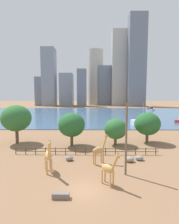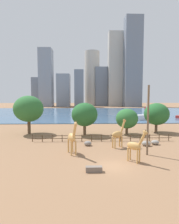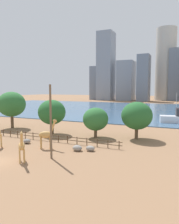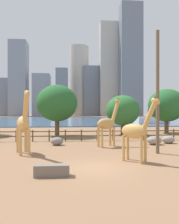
{
  "view_description": "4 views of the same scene",
  "coord_description": "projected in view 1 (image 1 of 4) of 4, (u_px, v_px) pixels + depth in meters",
  "views": [
    {
      "loc": [
        0.85,
        -18.86,
        10.9
      ],
      "look_at": [
        0.21,
        37.61,
        5.25
      ],
      "focal_mm": 28.0,
      "sensor_mm": 36.0,
      "label": 1
    },
    {
      "loc": [
        -3.43,
        -19.98,
        8.02
      ],
      "look_at": [
        -1.98,
        27.59,
        4.27
      ],
      "focal_mm": 28.0,
      "sensor_mm": 36.0,
      "label": 2
    },
    {
      "loc": [
        21.75,
        -19.81,
        9.29
      ],
      "look_at": [
        -2.75,
        34.99,
        2.88
      ],
      "focal_mm": 35.0,
      "sensor_mm": 36.0,
      "label": 3
    },
    {
      "loc": [
        -1.37,
        -12.9,
        3.34
      ],
      "look_at": [
        2.73,
        36.65,
        3.28
      ],
      "focal_mm": 35.0,
      "sensor_mm": 36.0,
      "label": 4
    }
  ],
  "objects": [
    {
      "name": "harbor_water",
      "position": [
        90.0,
        114.0,
        96.47
      ],
      "size": [
        180.0,
        86.0,
        0.2
      ],
      "primitive_type": "cube",
      "color": "#3D6084",
      "rests_on": "ground"
    },
    {
      "name": "giraffe_companion",
      "position": [
        99.0,
        150.0,
        27.42
      ],
      "size": [
        2.81,
        1.92,
        4.75
      ],
      "rotation": [
        0.0,
        0.0,
        0.51
      ],
      "color": "tan",
      "rests_on": "ground"
    },
    {
      "name": "skyline_tower_glass",
      "position": [
        82.0,
        88.0,
        162.71
      ],
      "size": [
        8.39,
        12.18,
        34.0
      ],
      "primitive_type": "cube",
      "color": "slate",
      "rests_on": "ground"
    },
    {
      "name": "skyline_block_right",
      "position": [
        67.0,
        90.0,
        171.5
      ],
      "size": [
        12.47,
        15.28,
        31.17
      ],
      "primitive_type": "cube",
      "color": "gray",
      "rests_on": "ground"
    },
    {
      "name": "skyline_tower_short",
      "position": [
        119.0,
        69.0,
        170.7
      ],
      "size": [
        14.29,
        10.73,
        72.39
      ],
      "primitive_type": "cube",
      "color": "#B7B2A8",
      "rests_on": "ground"
    },
    {
      "name": "giraffe_young",
      "position": [
        109.0,
        169.0,
        20.89
      ],
      "size": [
        2.33,
        2.45,
        4.38
      ],
      "rotation": [
        0.0,
        0.0,
        5.46
      ],
      "color": "tan",
      "rests_on": "ground"
    },
    {
      "name": "boulder_by_pole",
      "position": [
        139.0,
        158.0,
        29.05
      ],
      "size": [
        1.36,
        1.06,
        0.8
      ],
      "primitive_type": "ellipsoid",
      "color": "gray",
      "rests_on": "ground"
    },
    {
      "name": "utility_pole",
      "position": [
        126.0,
        139.0,
        23.32
      ],
      "size": [
        0.28,
        0.28,
        9.86
      ],
      "primitive_type": "cylinder",
      "color": "brown",
      "rests_on": "ground"
    },
    {
      "name": "tree_left_small",
      "position": [
        116.0,
        129.0,
        37.53
      ],
      "size": [
        4.87,
        4.87,
        5.73
      ],
      "color": "brown",
      "rests_on": "ground"
    },
    {
      "name": "skyline_block_central",
      "position": [
        49.0,
        77.0,
        168.7
      ],
      "size": [
        12.31,
        13.68,
        54.91
      ],
      "primitive_type": "cube",
      "color": "gray",
      "rests_on": "ground"
    },
    {
      "name": "boulder_near_fence",
      "position": [
        129.0,
        159.0,
        28.33
      ],
      "size": [
        1.52,
        1.16,
        0.87
      ],
      "primitive_type": "ellipsoid",
      "color": "gray",
      "rests_on": "ground"
    },
    {
      "name": "feeding_trough",
      "position": [
        61.0,
        196.0,
        18.36
      ],
      "size": [
        1.8,
        0.6,
        0.6
      ],
      "primitive_type": "cube",
      "color": "#72665B",
      "rests_on": "ground"
    },
    {
      "name": "skyline_block_left",
      "position": [
        104.0,
        86.0,
        180.83
      ],
      "size": [
        12.4,
        12.79,
        39.8
      ],
      "primitive_type": "cube",
      "color": "slate",
      "rests_on": "ground"
    },
    {
      "name": "boulder_small",
      "position": [
        69.0,
        158.0,
        28.87
      ],
      "size": [
        1.27,
        1.06,
        0.8
      ],
      "primitive_type": "ellipsoid",
      "color": "gray",
      "rests_on": "ground"
    },
    {
      "name": "tree_right_tall",
      "position": [
        147.0,
        124.0,
        39.26
      ],
      "size": [
        5.69,
        5.69,
        6.92
      ],
      "color": "brown",
      "rests_on": "ground"
    },
    {
      "name": "boat_barge",
      "position": [
        145.0,
        121.0,
        62.33
      ],
      "size": [
        9.42,
        4.84,
        8.08
      ],
      "rotation": [
        0.0,
        0.0,
        3.33
      ],
      "color": "silver",
      "rests_on": "harbor_water"
    },
    {
      "name": "skyline_block_wide",
      "position": [
        95.0,
        78.0,
        182.67
      ],
      "size": [
        15.62,
        15.62,
        56.8
      ],
      "primitive_type": "cylinder",
      "color": "#B7B2A8",
      "rests_on": "ground"
    },
    {
      "name": "ground_plane",
      "position": [
        90.0,
        114.0,
        99.46
      ],
      "size": [
        400.0,
        400.0,
        0.0
      ],
      "primitive_type": "plane",
      "color": "#8C6647"
    },
    {
      "name": "tree_center_broad",
      "position": [
        72.0,
        125.0,
        36.83
      ],
      "size": [
        5.62,
        5.62,
        7.06
      ],
      "color": "brown",
      "rests_on": "ground"
    },
    {
      "name": "boat_ferry",
      "position": [
        150.0,
        108.0,
        131.82
      ],
      "size": [
        4.47,
        3.19,
        3.8
      ],
      "rotation": [
        0.0,
        0.0,
        3.59
      ],
      "color": "#B22D28",
      "rests_on": "harbor_water"
    },
    {
      "name": "skyline_tower_needle",
      "position": [
        41.0,
        91.0,
        174.61
      ],
      "size": [
        8.89,
        13.03,
        28.14
      ],
      "primitive_type": "cube",
      "color": "slate",
      "rests_on": "ground"
    },
    {
      "name": "giraffe_tall",
      "position": [
        48.0,
        156.0,
        24.33
      ],
      "size": [
        1.8,
        3.5,
        5.11
      ],
      "rotation": [
        0.0,
        0.0,
        5.06
      ],
      "color": "tan",
      "rests_on": "ground"
    },
    {
      "name": "skyline_tower_far",
      "position": [
        137.0,
        61.0,
        158.79
      ],
      "size": [
        15.69,
        11.41,
        82.31
      ],
      "primitive_type": "cube",
      "color": "slate",
      "rests_on": "ground"
    },
    {
      "name": "boat_sailboat",
      "position": [
        152.0,
        109.0,
        117.79
      ],
      "size": [
        5.29,
        5.66,
        5.14
      ],
      "rotation": [
        0.0,
        0.0,
        0.86
      ],
      "color": "silver",
      "rests_on": "harbor_water"
    },
    {
      "name": "tree_left_large",
      "position": [
        16.0,
        118.0,
        38.8
      ],
      "size": [
        6.51,
        6.51,
        8.61
      ],
      "color": "brown",
      "rests_on": "ground"
    },
    {
      "name": "enclosure_fence",
      "position": [
        86.0,
        151.0,
        31.73
      ],
      "size": [
        26.12,
        0.14,
        1.3
      ],
      "color": "#4C3826",
      "rests_on": "ground"
    }
  ]
}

